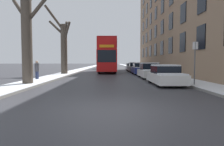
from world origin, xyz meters
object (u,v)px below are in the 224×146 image
object	(u,v)px
parked_car_0	(165,75)
parked_car_1	(149,71)
parked_car_3	(135,68)
pedestrian_left_sidewalk	(37,70)
bare_tree_left_0	(27,25)
parked_car_2	(140,69)
street_sign_post	(195,61)
double_decker_bus	(107,54)
parked_car_4	(131,67)
oncoming_van	(105,63)
bare_tree_left_1	(63,45)

from	to	relation	value
parked_car_0	parked_car_1	bearing A→B (deg)	90.00
parked_car_3	pedestrian_left_sidewalk	size ratio (longest dim) A/B	2.58
bare_tree_left_0	parked_car_2	xyz separation A→B (m)	(8.94, 11.57, -3.22)
bare_tree_left_0	street_sign_post	xyz separation A→B (m)	(10.34, -0.89, -2.32)
double_decker_bus	parked_car_4	xyz separation A→B (m)	(4.10, 6.24, -2.00)
parked_car_1	pedestrian_left_sidewalk	bearing A→B (deg)	-164.84
parked_car_0	parked_car_3	bearing A→B (deg)	90.00
double_decker_bus	parked_car_4	distance (m)	7.73
street_sign_post	pedestrian_left_sidewalk	bearing A→B (deg)	159.07
double_decker_bus	pedestrian_left_sidewalk	distance (m)	14.10
bare_tree_left_0	parked_car_3	size ratio (longest dim) A/B	1.89
oncoming_van	pedestrian_left_sidewalk	size ratio (longest dim) A/B	3.37
parked_car_0	oncoming_van	xyz separation A→B (m)	(-4.95, 30.26, 0.72)
bare_tree_left_0	double_decker_bus	world-z (taller)	bare_tree_left_0
parked_car_1	parked_car_4	bearing A→B (deg)	90.00
bare_tree_left_1	parked_car_2	bearing A→B (deg)	6.74
double_decker_bus	oncoming_van	world-z (taller)	double_decker_bus
parked_car_2	parked_car_4	distance (m)	10.86
oncoming_van	bare_tree_left_0	bearing A→B (deg)	-97.42
bare_tree_left_0	pedestrian_left_sidewalk	size ratio (longest dim) A/B	4.88
parked_car_3	double_decker_bus	bearing A→B (deg)	-169.61
pedestrian_left_sidewalk	parked_car_0	bearing A→B (deg)	15.78
street_sign_post	double_decker_bus	bearing A→B (deg)	107.86
parked_car_2	street_sign_post	distance (m)	12.58
double_decker_bus	street_sign_post	world-z (taller)	double_decker_bus
bare_tree_left_0	parked_car_1	xyz separation A→B (m)	(8.94, 5.93, -3.22)
oncoming_van	parked_car_0	bearing A→B (deg)	-80.71
bare_tree_left_0	bare_tree_left_1	distance (m)	10.50
parked_car_1	street_sign_post	distance (m)	7.02
parked_car_2	parked_car_4	world-z (taller)	parked_car_2
parked_car_1	parked_car_4	distance (m)	16.50
oncoming_van	street_sign_post	size ratio (longest dim) A/B	1.99
parked_car_2	oncoming_van	bearing A→B (deg)	104.52
bare_tree_left_1	parked_car_3	xyz separation A→B (m)	(9.14, 6.45, -2.76)
parked_car_1	parked_car_4	size ratio (longest dim) A/B	1.03
bare_tree_left_0	street_sign_post	bearing A→B (deg)	-4.94
parked_car_1	parked_car_4	world-z (taller)	parked_car_1
street_sign_post	bare_tree_left_0	bearing A→B (deg)	175.06
parked_car_0	parked_car_2	size ratio (longest dim) A/B	0.93
parked_car_0	parked_car_4	distance (m)	22.02
pedestrian_left_sidewalk	street_sign_post	bearing A→B (deg)	11.67
bare_tree_left_0	parked_car_0	world-z (taller)	bare_tree_left_0
bare_tree_left_0	parked_car_0	xyz separation A→B (m)	(8.94, 0.41, -3.26)
parked_car_0	oncoming_van	size ratio (longest dim) A/B	0.76
parked_car_4	oncoming_van	xyz separation A→B (m)	(-4.95, 8.24, 0.74)
parked_car_0	street_sign_post	xyz separation A→B (m)	(1.40, -1.31, 0.94)
parked_car_1	bare_tree_left_0	bearing A→B (deg)	-146.47
double_decker_bus	pedestrian_left_sidewalk	size ratio (longest dim) A/B	6.55
parked_car_2	double_decker_bus	bearing A→B (deg)	131.65
bare_tree_left_0	pedestrian_left_sidewalk	bearing A→B (deg)	101.46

